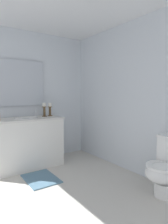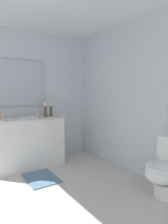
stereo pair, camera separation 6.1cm
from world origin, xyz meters
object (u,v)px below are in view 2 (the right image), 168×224
object	(u,v)px
toilet	(165,169)
bath_mat	(41,178)
vanity_cabinet	(28,142)
candle_holder_tall	(51,109)
candle_holder_short	(45,109)
mirror	(21,83)
sink_basin	(27,120)

from	to	relation	value
toilet	bath_mat	bearing A→B (deg)	-140.96
vanity_cabinet	bath_mat	world-z (taller)	vanity_cabinet
vanity_cabinet	candle_holder_tall	bearing A→B (deg)	99.03
vanity_cabinet	toilet	distance (m)	2.26
candle_holder_tall	candle_holder_short	xyz separation A→B (m)	(0.02, -0.12, 0.00)
mirror	candle_holder_tall	size ratio (longest dim) A/B	3.61
mirror	candle_holder_short	xyz separation A→B (m)	(0.22, 0.37, -0.48)
sink_basin	bath_mat	world-z (taller)	sink_basin
mirror	candle_holder_short	size ratio (longest dim) A/B	3.58
vanity_cabinet	candle_holder_short	bearing A→B (deg)	98.77
sink_basin	mirror	distance (m)	0.71
sink_basin	toilet	distance (m)	2.31
vanity_cabinet	candle_holder_tall	xyz separation A→B (m)	(-0.08, 0.49, 0.56)
candle_holder_short	bath_mat	size ratio (longest dim) A/B	0.42
sink_basin	mirror	world-z (taller)	mirror
sink_basin	candle_holder_tall	bearing A→B (deg)	99.05
vanity_cabinet	bath_mat	size ratio (longest dim) A/B	2.04
mirror	vanity_cabinet	bearing A→B (deg)	-0.01
bath_mat	candle_holder_short	bearing A→B (deg)	151.59
sink_basin	candle_holder_short	distance (m)	0.41
mirror	toilet	size ratio (longest dim) A/B	1.21
bath_mat	candle_holder_tall	bearing A→B (deg)	145.00
candle_holder_short	candle_holder_tall	bearing A→B (deg)	99.80
vanity_cabinet	candle_holder_short	size ratio (longest dim) A/B	4.84
toilet	bath_mat	distance (m)	1.78
sink_basin	bath_mat	size ratio (longest dim) A/B	0.67
candle_holder_tall	toilet	distance (m)	2.24
sink_basin	bath_mat	xyz separation A→B (m)	(0.62, -0.00, -0.82)
vanity_cabinet	mirror	distance (m)	1.09
sink_basin	bath_mat	bearing A→B (deg)	-0.09
candle_holder_tall	sink_basin	bearing A→B (deg)	-80.95
candle_holder_tall	toilet	bearing A→B (deg)	16.41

